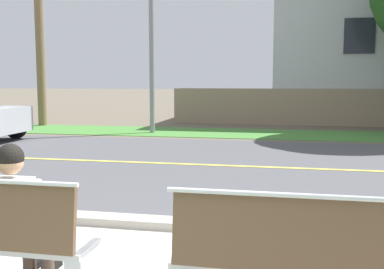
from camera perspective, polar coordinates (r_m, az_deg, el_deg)
name	(u,v)px	position (r m, az deg, el deg)	size (l,w,h in m)	color
ground_plane	(236,155)	(11.11, 5.37, -2.44)	(140.00, 140.00, 0.00)	#665B4C
curb_edge	(184,225)	(5.65, -0.93, -10.91)	(44.00, 0.30, 0.11)	#ADA89E
street_asphalt	(228,166)	(9.64, 4.41, -3.82)	(52.00, 8.00, 0.01)	#515156
road_centre_line	(228,166)	(9.64, 4.41, -3.79)	(48.00, 0.14, 0.01)	#E0CC4C
far_verge_grass	(250,134)	(15.37, 7.10, 0.12)	(48.00, 2.80, 0.02)	#478438
bench_right	(296,264)	(3.56, 12.51, -15.11)	(1.81, 0.48, 1.01)	silver
seated_person_white	(19,210)	(4.25, -20.26, -8.59)	(0.52, 0.68, 1.25)	#47382D
garden_wall	(343,108)	(18.62, 17.82, 3.13)	(13.00, 0.36, 1.40)	gray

